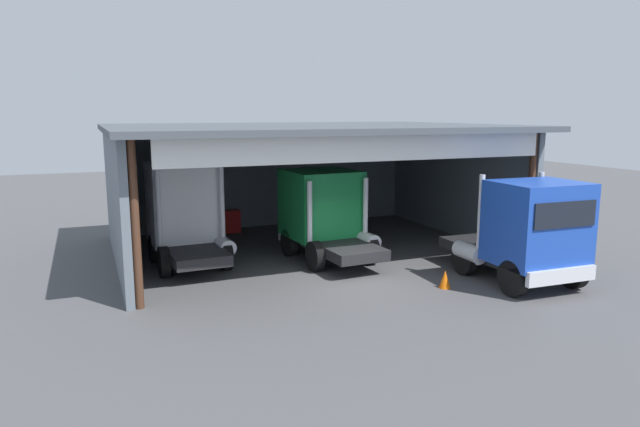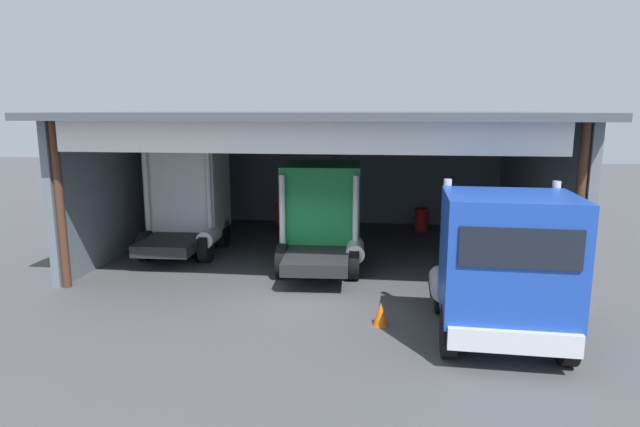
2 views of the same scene
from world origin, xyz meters
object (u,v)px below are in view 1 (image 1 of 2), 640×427
(truck_blue_center_right_bay, at_px, (527,231))
(truck_white_right_bay, at_px, (186,212))
(traffic_cone, at_px, (445,279))
(oil_drum, at_px, (348,215))
(truck_green_yard_outside, at_px, (324,212))
(tool_cart, at_px, (229,221))

(truck_blue_center_right_bay, bearing_deg, truck_white_right_bay, -33.43)
(truck_blue_center_right_bay, xyz_separation_m, traffic_cone, (-2.53, 0.66, -1.45))
(truck_white_right_bay, distance_m, oil_drum, 9.58)
(truck_white_right_bay, relative_size, truck_blue_center_right_bay, 0.86)
(traffic_cone, bearing_deg, truck_blue_center_right_bay, -14.73)
(truck_green_yard_outside, height_order, traffic_cone, truck_green_yard_outside)
(truck_white_right_bay, xyz_separation_m, truck_blue_center_right_bay, (9.38, -6.67, -0.16))
(tool_cart, bearing_deg, oil_drum, -4.19)
(truck_white_right_bay, distance_m, traffic_cone, 9.25)
(truck_white_right_bay, relative_size, traffic_cone, 7.90)
(truck_green_yard_outside, bearing_deg, tool_cart, 107.51)
(truck_blue_center_right_bay, height_order, traffic_cone, truck_blue_center_right_bay)
(truck_white_right_bay, relative_size, oil_drum, 4.72)
(truck_green_yard_outside, bearing_deg, traffic_cone, -71.26)
(tool_cart, height_order, traffic_cone, tool_cart)
(truck_green_yard_outside, distance_m, truck_blue_center_right_bay, 7.18)
(truck_green_yard_outside, xyz_separation_m, truck_blue_center_right_bay, (4.50, -5.59, -0.02))
(truck_blue_center_right_bay, relative_size, oil_drum, 5.51)
(oil_drum, bearing_deg, tool_cart, 175.81)
(truck_green_yard_outside, distance_m, tool_cart, 6.36)
(truck_white_right_bay, relative_size, truck_green_yard_outside, 0.89)
(oil_drum, bearing_deg, truck_green_yard_outside, -123.18)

